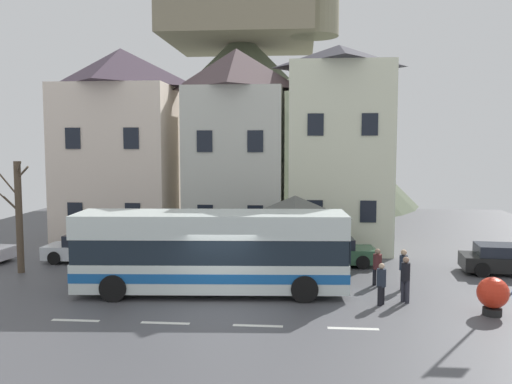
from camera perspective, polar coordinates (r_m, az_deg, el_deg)
name	(u,v)px	position (r m, az deg, el deg)	size (l,w,h in m)	color
ground_plane	(219,311)	(19.26, -3.98, -12.42)	(40.00, 60.00, 0.07)	#4D4D51
townhouse_00	(123,147)	(32.00, -13.94, 4.65)	(6.20, 6.37, 11.13)	beige
townhouse_01	(237,149)	(30.07, -2.07, 4.60)	(5.17, 5.49, 10.96)	beige
townhouse_02	(338,147)	(30.53, 8.66, 4.76)	(5.32, 6.75, 11.17)	silver
hilltop_castle	(243,111)	(53.49, -1.42, 8.56)	(33.78, 33.78, 25.28)	#5B654E
transit_bus	(212,253)	(20.92, -4.71, -6.42)	(10.49, 3.19, 3.14)	silver
bus_shelter	(295,208)	(24.07, 4.16, -1.69)	(3.60, 3.60, 3.46)	#473D33
parked_car_01	(91,248)	(27.67, -17.09, -5.71)	(4.27, 1.91, 1.36)	silver
parked_car_02	(509,260)	(26.52, 25.18, -6.49)	(4.23, 2.14, 1.30)	black
parked_car_03	(330,252)	(25.97, 7.80, -6.26)	(4.26, 2.12, 1.32)	#305A3C
pedestrian_00	(377,265)	(22.63, 12.72, -7.51)	(0.36, 0.36, 1.52)	black
pedestrian_01	(406,277)	(20.53, 15.54, -8.69)	(0.32, 0.32, 1.69)	#2D2D38
pedestrian_02	(381,283)	(20.05, 13.12, -9.38)	(0.33, 0.37, 1.52)	black
pedestrian_03	(403,268)	(22.28, 15.33, -7.73)	(0.32, 0.34, 1.61)	black
public_bench	(297,252)	(26.56, 4.37, -6.38)	(1.50, 0.48, 0.87)	#33473D
harbour_buoy	(493,294)	(20.10, 23.77, -9.86)	(1.05, 1.05, 1.30)	black
bare_tree_00	(19,215)	(26.15, -23.81, -2.25)	(1.83, 1.25, 5.03)	brown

